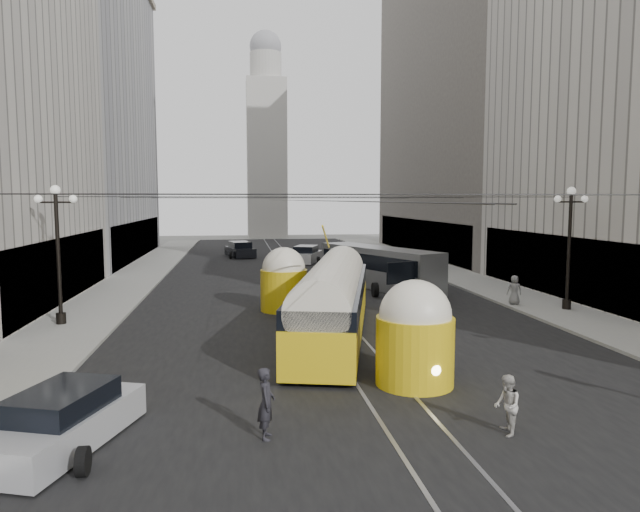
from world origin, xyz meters
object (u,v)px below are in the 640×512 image
object	(u,v)px
pedestrian_crossing_a	(266,403)
pedestrian_crossing_b	(507,405)
pedestrian_sidewalk_right	(514,290)
streetcar	(333,299)
sedan_silver	(63,421)
city_bus	(379,266)

from	to	relation	value
pedestrian_crossing_a	pedestrian_crossing_b	xyz separation A→B (m)	(5.97, -0.63, -0.13)
pedestrian_crossing_b	pedestrian_sidewalk_right	xyz separation A→B (m)	(8.31, 16.03, 0.19)
pedestrian_sidewalk_right	pedestrian_crossing_a	bearing A→B (deg)	60.19
streetcar	pedestrian_crossing_b	xyz separation A→B (m)	(2.69, -10.43, -0.91)
pedestrian_crossing_a	pedestrian_sidewalk_right	size ratio (longest dim) A/B	1.12
sedan_silver	pedestrian_crossing_b	world-z (taller)	pedestrian_crossing_b
sedan_silver	city_bus	bearing A→B (deg)	59.73
streetcar	pedestrian_crossing_a	size ratio (longest dim) A/B	8.53
city_bus	pedestrian_sidewalk_right	xyz separation A→B (m)	(5.69, -7.71, -0.53)
pedestrian_crossing_b	city_bus	bearing A→B (deg)	-173.51
pedestrian_crossing_b	streetcar	bearing A→B (deg)	-152.78
city_bus	pedestrian_crossing_b	world-z (taller)	city_bus
pedestrian_crossing_b	pedestrian_crossing_a	bearing A→B (deg)	-83.24
sedan_silver	streetcar	bearing A→B (deg)	50.03
streetcar	city_bus	distance (m)	14.32
pedestrian_crossing_a	pedestrian_crossing_b	distance (m)	6.01
pedestrian_crossing_b	pedestrian_sidewalk_right	distance (m)	18.06
sedan_silver	pedestrian_sidewalk_right	bearing A→B (deg)	38.61
sedan_silver	pedestrian_crossing_b	distance (m)	10.80
city_bus	pedestrian_sidewalk_right	size ratio (longest dim) A/B	6.91
city_bus	pedestrian_crossing_a	bearing A→B (deg)	-110.40
pedestrian_crossing_a	city_bus	bearing A→B (deg)	-14.02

